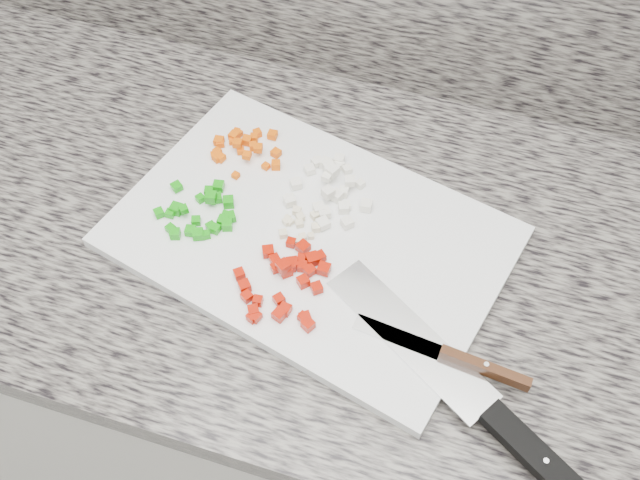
{
  "coord_description": "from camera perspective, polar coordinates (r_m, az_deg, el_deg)",
  "views": [
    {
      "loc": [
        0.13,
        0.91,
        1.66
      ],
      "look_at": [
        -0.03,
        1.4,
        0.94
      ],
      "focal_mm": 40.0,
      "sensor_mm": 36.0,
      "label": 1
    }
  ],
  "objects": [
    {
      "name": "cabinet",
      "position": [
        1.35,
        1.66,
        -11.36
      ],
      "size": [
        3.92,
        0.62,
        0.86
      ],
      "primitive_type": "cube",
      "color": "silver",
      "rests_on": "ground"
    },
    {
      "name": "countertop",
      "position": [
        0.95,
        2.31,
        -0.41
      ],
      "size": [
        3.96,
        0.64,
        0.04
      ],
      "primitive_type": "cube",
      "color": "slate",
      "rests_on": "cabinet"
    },
    {
      "name": "cutting_board",
      "position": [
        0.93,
        -0.81,
        0.27
      ],
      "size": [
        0.55,
        0.44,
        0.02
      ],
      "primitive_type": "cube",
      "rotation": [
        0.0,
        0.0,
        -0.25
      ],
      "color": "white",
      "rests_on": "countertop"
    },
    {
      "name": "carrot_pile",
      "position": [
        1.01,
        -6.12,
        7.46
      ],
      "size": [
        0.11,
        0.1,
        0.02
      ],
      "color": "#E45604",
      "rests_on": "cutting_board"
    },
    {
      "name": "onion_pile",
      "position": [
        0.96,
        0.79,
        4.19
      ],
      "size": [
        0.12,
        0.13,
        0.03
      ],
      "color": "white",
      "rests_on": "cutting_board"
    },
    {
      "name": "green_pepper_pile",
      "position": [
        0.94,
        -9.44,
        2.11
      ],
      "size": [
        0.11,
        0.11,
        0.02
      ],
      "color": "#139B0E",
      "rests_on": "cutting_board"
    },
    {
      "name": "red_pepper_pile",
      "position": [
        0.87,
        -2.66,
        -3.23
      ],
      "size": [
        0.12,
        0.13,
        0.02
      ],
      "color": "#AA1202",
      "rests_on": "cutting_board"
    },
    {
      "name": "garlic_pile",
      "position": [
        0.92,
        -1.59,
        1.33
      ],
      "size": [
        0.05,
        0.06,
        0.01
      ],
      "color": "beige",
      "rests_on": "cutting_board"
    },
    {
      "name": "chef_knife",
      "position": [
        0.82,
        13.77,
        -13.59
      ],
      "size": [
        0.36,
        0.24,
        0.02
      ],
      "rotation": [
        0.0,
        0.0,
        -0.56
      ],
      "color": "silver",
      "rests_on": "cutting_board"
    },
    {
      "name": "paring_knife",
      "position": [
        0.84,
        11.29,
        -9.39
      ],
      "size": [
        0.21,
        0.04,
        0.02
      ],
      "rotation": [
        0.0,
        0.0,
        -0.11
      ],
      "color": "silver",
      "rests_on": "cutting_board"
    }
  ]
}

